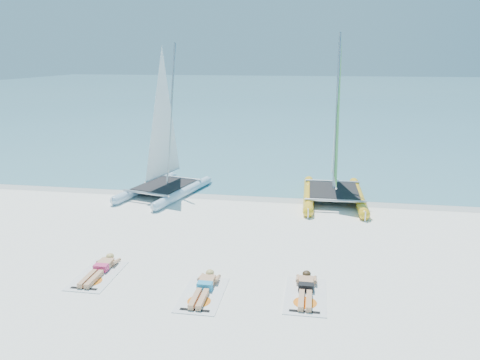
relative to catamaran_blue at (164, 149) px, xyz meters
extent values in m
plane|color=white|center=(3.39, -5.34, -1.90)|extent=(140.00, 140.00, 0.00)
cube|color=#6AAAB1|center=(3.39, 57.66, -1.89)|extent=(140.00, 115.00, 0.01)
cube|color=beige|center=(3.39, 0.16, -1.89)|extent=(140.00, 1.40, 0.01)
cylinder|color=#B0CAE7|center=(-0.93, 0.14, -1.71)|extent=(1.40, 4.14, 0.37)
cone|color=#B0CAE7|center=(-0.35, 2.37, -1.71)|extent=(0.47, 0.61, 0.35)
cylinder|color=#B0CAE7|center=(0.88, -0.33, -1.71)|extent=(1.40, 4.14, 0.37)
cone|color=#B0CAE7|center=(1.45, 1.91, -1.71)|extent=(0.47, 0.61, 0.35)
cube|color=black|center=(-0.02, -0.09, -1.50)|extent=(2.31, 2.67, 0.03)
cylinder|color=#B5B7BC|center=(0.16, 0.63, 1.37)|extent=(0.36, 1.09, 5.76)
cylinder|color=yellow|center=(5.97, 0.16, -1.70)|extent=(0.47, 4.44, 0.39)
cone|color=yellow|center=(5.92, 2.60, -1.70)|extent=(0.38, 0.57, 0.37)
cylinder|color=yellow|center=(7.95, 0.19, -1.70)|extent=(0.47, 4.44, 0.39)
cone|color=yellow|center=(7.91, 2.64, -1.70)|extent=(0.38, 0.57, 0.37)
cube|color=black|center=(6.96, 0.17, -1.48)|extent=(1.95, 2.47, 0.03)
cylinder|color=#B5B7BC|center=(6.94, 0.97, 1.57)|extent=(0.11, 1.17, 6.11)
cube|color=white|center=(0.61, -7.63, -1.89)|extent=(1.00, 1.85, 0.02)
cube|color=tan|center=(0.61, -7.20, -1.78)|extent=(0.36, 0.55, 0.17)
cube|color=#D7326B|center=(0.61, -7.40, -1.77)|extent=(0.37, 0.22, 0.17)
cube|color=tan|center=(0.61, -8.00, -1.81)|extent=(0.31, 0.85, 0.13)
sphere|color=tan|center=(0.61, -6.83, -1.74)|extent=(0.21, 0.21, 0.21)
ellipsoid|color=tan|center=(0.61, -6.82, -1.70)|extent=(0.22, 0.24, 0.15)
cube|color=white|center=(3.61, -8.17, -1.89)|extent=(1.00, 1.85, 0.02)
cube|color=tan|center=(3.61, -7.74, -1.78)|extent=(0.36, 0.55, 0.17)
cube|color=#2591C7|center=(3.61, -7.94, -1.77)|extent=(0.37, 0.22, 0.17)
cube|color=tan|center=(3.61, -8.54, -1.81)|extent=(0.31, 0.85, 0.13)
sphere|color=tan|center=(3.61, -7.37, -1.74)|extent=(0.21, 0.21, 0.21)
ellipsoid|color=tan|center=(3.61, -7.36, -1.70)|extent=(0.22, 0.24, 0.15)
cube|color=white|center=(6.09, -7.83, -1.89)|extent=(1.00, 1.85, 0.02)
cube|color=tan|center=(6.09, -7.40, -1.78)|extent=(0.36, 0.55, 0.17)
cube|color=black|center=(6.09, -7.60, -1.77)|extent=(0.37, 0.22, 0.17)
cube|color=tan|center=(6.09, -8.20, -1.81)|extent=(0.31, 0.85, 0.13)
sphere|color=tan|center=(6.09, -7.03, -1.74)|extent=(0.21, 0.21, 0.21)
ellipsoid|color=#362513|center=(6.09, -7.02, -1.70)|extent=(0.22, 0.24, 0.15)
camera|label=1|loc=(6.18, -18.15, 3.76)|focal=35.00mm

